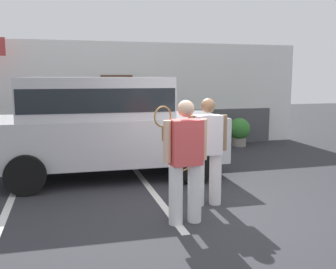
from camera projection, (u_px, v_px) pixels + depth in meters
The scene contains 9 objects.
ground_plane at pixel (208, 213), 5.86m from camera, with size 40.00×40.00×0.00m, color #2D2D33.
parking_stripe_0 at pixel (11, 199), 6.51m from camera, with size 0.12×4.40×0.01m, color silver.
parking_stripe_1 at pixel (150, 188), 7.14m from camera, with size 0.12×4.40×0.01m, color silver.
house_frontage at pixel (136, 98), 11.25m from camera, with size 10.17×0.40×3.04m.
parked_suv at pixel (104, 122), 7.83m from camera, with size 4.65×2.27×2.05m.
tennis_player_man at pixel (185, 160), 5.34m from camera, with size 0.78×0.31×1.75m.
tennis_player_woman at pixel (207, 151), 6.11m from camera, with size 0.89×0.30×1.73m.
potted_plant_by_porch at pixel (216, 137), 10.63m from camera, with size 0.54×0.54×0.71m.
potted_plant_secondary at pixel (239, 131), 11.40m from camera, with size 0.64×0.64×0.84m.
Camera 1 is at (-2.06, -5.25, 2.07)m, focal length 41.00 mm.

